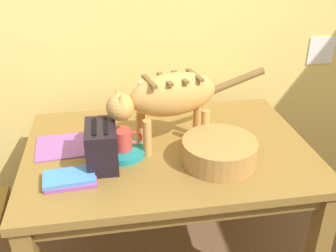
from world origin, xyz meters
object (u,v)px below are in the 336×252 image
dining_table (168,164)px  toaster (102,146)px  saucer_bowl (123,152)px  book_stack (70,179)px  coffee_mug (123,139)px  magazine (67,146)px  cat (169,97)px  wicker_basket (219,151)px

dining_table → toaster: bearing=-161.2°
toaster → saucer_bowl: bearing=36.9°
saucer_bowl → book_stack: 0.27m
coffee_mug → magazine: (-0.24, 0.10, -0.07)m
cat → toaster: bearing=98.3°
book_stack → wicker_basket: 0.59m
dining_table → wicker_basket: bearing=-40.6°
saucer_bowl → toaster: toaster is taller
saucer_bowl → magazine: saucer_bowl is taller
coffee_mug → magazine: bearing=156.6°
dining_table → magazine: magazine is taller
wicker_basket → toaster: toaster is taller
coffee_mug → wicker_basket: (0.38, -0.12, -0.02)m
book_stack → magazine: bearing=96.8°
dining_table → toaster: toaster is taller
cat → wicker_basket: (0.18, -0.17, -0.18)m
cat → magazine: 0.50m
dining_table → book_stack: book_stack is taller
cat → book_stack: cat is taller
dining_table → toaster: (-0.28, -0.10, 0.18)m
toaster → dining_table: bearing=18.8°
saucer_bowl → cat: bearing=11.9°
saucer_bowl → coffee_mug: 0.06m
coffee_mug → book_stack: (-0.21, -0.17, -0.06)m
saucer_bowl → book_stack: (-0.21, -0.17, 0.00)m
cat → toaster: (-0.28, -0.10, -0.14)m
saucer_bowl → toaster: size_ratio=0.94×
wicker_basket → toaster: 0.47m
cat → book_stack: (-0.41, -0.21, -0.21)m
book_stack → saucer_bowl: bearing=38.9°
magazine → toaster: (0.16, -0.17, 0.08)m
cat → saucer_bowl: (-0.20, -0.04, -0.21)m
coffee_mug → toaster: (-0.09, -0.06, 0.01)m
magazine → dining_table: bearing=-13.6°
dining_table → wicker_basket: 0.28m
coffee_mug → wicker_basket: 0.40m
book_stack → coffee_mug: bearing=38.3°
saucer_bowl → book_stack: bearing=-141.1°
saucer_bowl → magazine: 0.26m
magazine → cat: bearing=-12.3°
saucer_bowl → magazine: (-0.24, 0.10, -0.01)m
cat → magazine: bearing=70.0°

